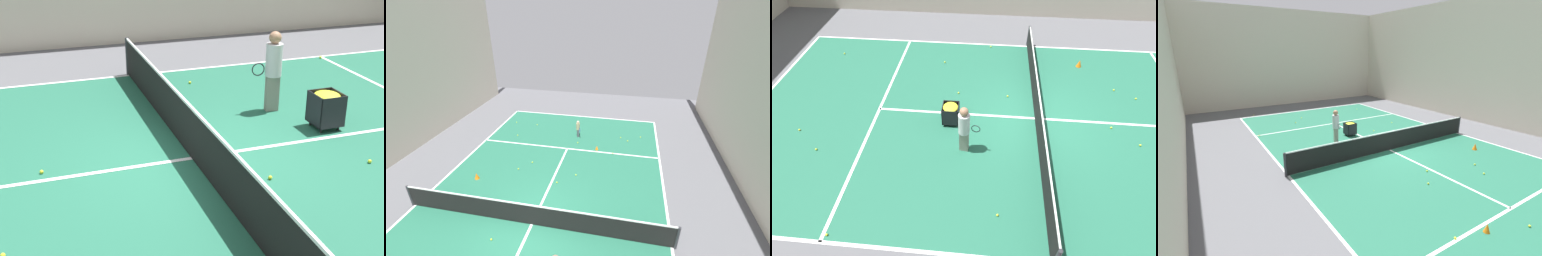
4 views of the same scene
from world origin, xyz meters
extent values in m
plane|color=#5B5B60|center=(0.00, 0.00, 0.00)|extent=(31.71, 31.71, 0.00)
cube|color=#23664C|center=(0.00, 0.00, 0.00)|extent=(10.32, 20.93, 0.00)
cube|color=white|center=(5.16, 0.00, 0.01)|extent=(0.10, 20.93, 0.00)
cube|color=white|center=(0.00, 5.76, 0.01)|extent=(10.32, 0.10, 0.00)
cube|color=white|center=(0.00, 0.00, 0.01)|extent=(0.10, 11.51, 0.00)
cylinder|color=#2D2D33|center=(5.26, 0.00, 0.50)|extent=(0.10, 0.10, 0.99)
cube|color=black|center=(0.00, 0.00, 0.48)|extent=(10.42, 0.03, 0.92)
cube|color=white|center=(0.00, 0.00, 0.97)|extent=(10.42, 0.04, 0.05)
cube|color=gray|center=(-1.71, 2.42, 0.40)|extent=(0.21, 0.30, 0.79)
cylinder|color=silver|center=(-1.71, 2.42, 1.14)|extent=(0.40, 0.40, 0.70)
sphere|color=#A87A5B|center=(-1.71, 2.42, 1.63)|extent=(0.26, 0.26, 0.26)
torus|color=black|center=(-1.71, 2.06, 0.97)|extent=(0.06, 0.28, 0.28)
cube|color=black|center=(-0.46, 3.00, 0.11)|extent=(0.59, 0.56, 0.02)
cube|color=black|center=(-0.46, 2.73, 0.43)|extent=(0.59, 0.02, 0.64)
cube|color=black|center=(-0.46, 3.27, 0.43)|extent=(0.59, 0.02, 0.64)
cube|color=black|center=(-0.75, 3.00, 0.43)|extent=(0.02, 0.56, 0.64)
cube|color=black|center=(-0.18, 3.00, 0.43)|extent=(0.02, 0.56, 0.64)
ellipsoid|color=yellow|center=(-0.46, 3.00, 0.69)|extent=(0.55, 0.52, 0.16)
cylinder|color=black|center=(-0.67, 2.80, 0.06)|extent=(0.05, 0.05, 0.11)
cylinder|color=black|center=(-0.26, 2.80, 0.06)|extent=(0.05, 0.05, 0.11)
cylinder|color=black|center=(-0.67, 3.20, 0.06)|extent=(0.05, 0.05, 0.11)
cylinder|color=black|center=(-0.26, 3.20, 0.06)|extent=(0.05, 0.05, 0.11)
cone|color=orange|center=(3.61, -2.16, 0.16)|extent=(0.23, 0.23, 0.31)
sphere|color=yellow|center=(4.92, 1.75, 0.04)|extent=(0.07, 0.07, 0.07)
sphere|color=yellow|center=(-4.00, 1.30, 0.04)|extent=(0.07, 0.07, 0.07)
sphere|color=yellow|center=(-2.20, 7.21, 0.04)|extent=(0.07, 0.07, 0.07)
sphere|color=yellow|center=(1.19, 2.91, 0.04)|extent=(0.07, 0.07, 0.07)
sphere|color=yellow|center=(3.64, 8.53, 0.04)|extent=(0.07, 0.07, 0.07)
sphere|color=yellow|center=(-4.97, 5.65, 0.04)|extent=(0.07, 0.07, 0.07)
sphere|color=yellow|center=(-1.02, -3.35, 0.04)|extent=(0.07, 0.07, 0.07)
sphere|color=yellow|center=(-0.27, -2.61, 0.04)|extent=(0.07, 0.07, 0.07)
sphere|color=yellow|center=(-1.39, 8.18, 0.04)|extent=(0.07, 0.07, 0.07)
sphere|color=yellow|center=(1.47, -3.96, 0.04)|extent=(0.07, 0.07, 0.07)
sphere|color=yellow|center=(1.16, 0.98, 0.04)|extent=(0.07, 0.07, 0.07)
sphere|color=yellow|center=(3.35, 3.76, 0.04)|extent=(0.07, 0.07, 0.07)
sphere|color=yellow|center=(1.95, -3.26, 0.04)|extent=(0.07, 0.07, 0.07)
camera|label=1|loc=(8.15, -2.76, 4.30)|focal=50.00mm
camera|label=2|loc=(-3.19, 6.67, 7.71)|focal=24.00mm
camera|label=3|loc=(-8.15, 1.81, 7.35)|focal=28.00mm
camera|label=4|loc=(-7.90, -8.98, 4.70)|focal=24.00mm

